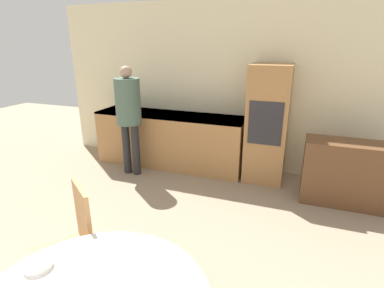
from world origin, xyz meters
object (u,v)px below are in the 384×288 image
object	(u,v)px
sideboard	(352,174)
person_standing	(128,110)
oven_unit	(267,124)
bowl_near	(38,264)
chair_far_left	(74,240)

from	to	relation	value
sideboard	person_standing	distance (m)	3.17
oven_unit	sideboard	size ratio (longest dim) A/B	1.45
oven_unit	bowl_near	size ratio (longest dim) A/B	10.29
oven_unit	sideboard	bearing A→B (deg)	-19.74
sideboard	chair_far_left	world-z (taller)	chair_far_left
oven_unit	bowl_near	distance (m)	3.42
chair_far_left	bowl_near	distance (m)	0.56
oven_unit	chair_far_left	xyz separation A→B (m)	(-1.10, -2.82, -0.31)
oven_unit	chair_far_left	distance (m)	3.04
bowl_near	sideboard	bearing A→B (deg)	54.90
person_standing	sideboard	bearing A→B (deg)	2.40
oven_unit	person_standing	size ratio (longest dim) A/B	1.02
sideboard	chair_far_left	size ratio (longest dim) A/B	1.21
sideboard	person_standing	size ratio (longest dim) A/B	0.70
oven_unit	person_standing	xyz separation A→B (m)	(-1.98, -0.53, 0.18)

